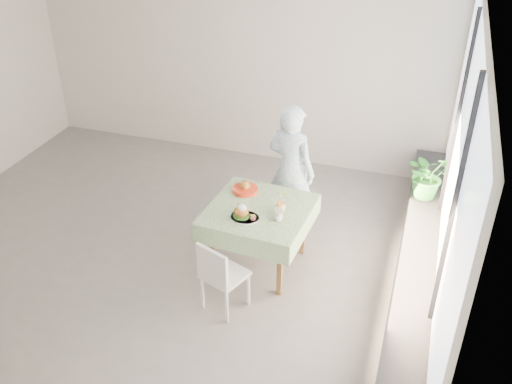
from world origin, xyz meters
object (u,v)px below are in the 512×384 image
(cafe_table, at_px, (259,230))
(main_dish, at_px, (243,214))
(diner, at_px, (291,171))
(chair_near, at_px, (224,288))
(potted_plant, at_px, (428,175))
(juice_cup_orange, at_px, (280,206))
(chair_far, at_px, (285,207))

(cafe_table, relative_size, main_dish, 3.58)
(diner, bearing_deg, chair_near, 96.71)
(potted_plant, bearing_deg, juice_cup_orange, -139.82)
(potted_plant, bearing_deg, chair_far, -167.36)
(cafe_table, relative_size, juice_cup_orange, 3.90)
(juice_cup_orange, bearing_deg, diner, 96.62)
(chair_far, bearing_deg, potted_plant, 12.64)
(juice_cup_orange, relative_size, potted_plant, 0.50)
(chair_far, xyz_separation_m, chair_near, (-0.17, -1.61, 0.00))
(main_dish, bearing_deg, cafe_table, 65.91)
(cafe_table, relative_size, chair_far, 1.40)
(diner, xyz_separation_m, potted_plant, (1.50, 0.45, -0.03))
(juice_cup_orange, distance_m, potted_plant, 1.85)
(chair_far, bearing_deg, chair_near, -96.02)
(chair_near, bearing_deg, juice_cup_orange, 66.02)
(cafe_table, bearing_deg, juice_cup_orange, 3.67)
(chair_far, distance_m, diner, 0.58)
(cafe_table, distance_m, juice_cup_orange, 0.42)
(main_dish, bearing_deg, chair_near, -91.74)
(cafe_table, bearing_deg, main_dish, -114.09)
(potted_plant, bearing_deg, chair_near, -131.78)
(chair_far, height_order, diner, diner)
(chair_near, height_order, diner, diner)
(diner, bearing_deg, cafe_table, 95.79)
(juice_cup_orange, bearing_deg, cafe_table, -176.33)
(cafe_table, distance_m, main_dish, 0.41)
(juice_cup_orange, xyz_separation_m, potted_plant, (1.42, 1.20, -0.03))
(juice_cup_orange, bearing_deg, main_dish, -143.98)
(chair_far, xyz_separation_m, diner, (0.09, -0.09, 0.57))
(chair_near, height_order, juice_cup_orange, juice_cup_orange)
(cafe_table, bearing_deg, potted_plant, 36.36)
(chair_near, distance_m, main_dish, 0.77)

